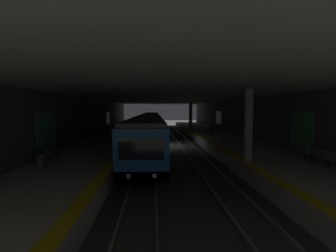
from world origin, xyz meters
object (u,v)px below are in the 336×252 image
Objects in this scene: metro_train at (150,126)px; person_waiting_near at (117,125)px; bench_right_near at (52,150)px; person_standing_far at (107,130)px; pillar_near at (248,126)px; bench_left_far at (300,149)px; person_walking_mid at (212,128)px; backpack_on_floor at (111,135)px; trash_bin at (40,162)px; pillar_far at (191,116)px; bench_left_mid at (322,156)px; bench_right_mid at (108,128)px.

metro_train is 6.28m from person_waiting_near.
bench_right_near is 1.04× the size of person_standing_far.
pillar_near is 4.66m from bench_left_far.
person_waiting_near is 1.03× the size of person_walking_mid.
person_walking_mid is at bearing -47.84° from bench_right_near.
trash_bin is (-14.95, 0.89, 0.23)m from backpack_on_floor.
pillar_far is at bearing -47.84° from person_standing_far.
pillar_near is 2.68× the size of bench_left_mid.
bench_right_near is at bearing 170.92° from person_standing_far.
pillar_far is 2.68× the size of bench_right_near.
pillar_near is at bearing -140.72° from backpack_on_floor.
bench_left_far is at bearing -168.74° from pillar_far.
person_waiting_near is at bearing 56.35° from metro_train.
bench_left_mid is 16.34m from trash_bin.
trash_bin is at bearing 152.45° from pillar_far.
backpack_on_floor is at bearing -175.81° from person_waiting_near.
person_walking_mid reaches higher than backpack_on_floor.
bench_left_far is at bearing 0.00° from bench_left_mid.
bench_left_mid and bench_left_far have the same top height.
pillar_near is 2.79× the size of person_standing_far.
pillar_far is 14.17m from backpack_on_floor.
trash_bin is at bearing 95.54° from pillar_near.
backpack_on_floor is 14.98m from trash_bin.
person_waiting_near reaches higher than bench_left_far.
person_walking_mid is (-7.02, -1.74, -1.44)m from pillar_far.
pillar_near is at bearing -98.17° from bench_right_near.
person_walking_mid is (16.03, 2.44, 0.31)m from bench_left_mid.
pillar_far is 26.33m from trash_bin.
pillar_near is 11.38× the size of backpack_on_floor.
person_standing_far is (10.81, 15.46, 0.36)m from bench_left_far.
pillar_near reaches higher than bench_right_near.
bench_right_mid is 1.06× the size of person_waiting_near.
pillar_far is (22.11, 0.00, 0.00)m from pillar_near.
trash_bin is (-16.27, 13.89, -0.41)m from person_walking_mid.
bench_left_mid is 21.33m from backpack_on_floor.
person_waiting_near is at bearing 36.26° from bench_left_mid.
bench_right_mid is (20.00, 12.88, -1.75)m from pillar_near.
person_walking_mid reaches higher than bench_left_mid.
backpack_on_floor is at bearing 46.41° from bench_left_mid.
bench_left_mid is at bearing -133.59° from backpack_on_floor.
person_waiting_near is at bearing 4.19° from backpack_on_floor.
trash_bin is at bearing 163.18° from metro_train.
metro_train reaches higher than bench_right_mid.
bench_right_mid is at bearing 0.00° from bench_right_near.
person_standing_far is at bearing 139.04° from metro_train.
person_waiting_near is 22.01m from trash_bin.
metro_train is at bearing -123.65° from person_waiting_near.
metro_train is at bearing 74.82° from person_walking_mid.
person_walking_mid is at bearing -166.05° from pillar_far.
backpack_on_floor is (14.70, 15.45, -0.32)m from bench_left_mid.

